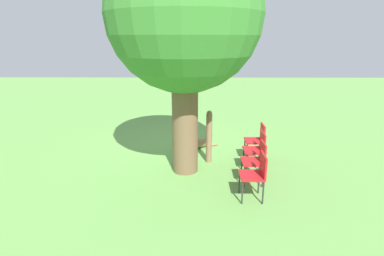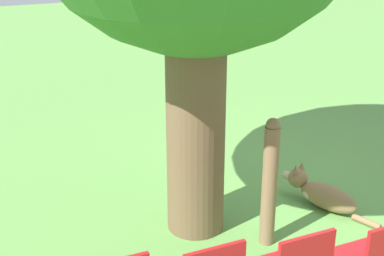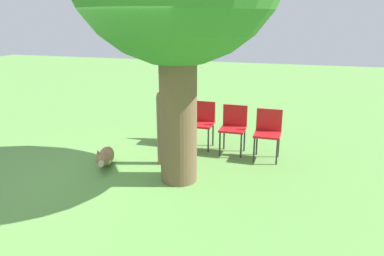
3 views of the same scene
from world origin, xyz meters
TOP-DOWN VIEW (x-y plane):
  - ground_plane at (0.00, 0.00)m, footprint 30.00×30.00m
  - dog at (-0.42, -0.48)m, footprint 1.09×0.51m
  - fence_post at (-0.76, 0.39)m, footprint 0.14×0.14m

SIDE VIEW (x-z plane):
  - ground_plane at x=0.00m, z-range 0.00..0.00m
  - dog at x=-0.42m, z-range -0.05..0.34m
  - fence_post at x=-0.76m, z-range 0.01..1.24m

